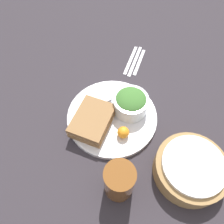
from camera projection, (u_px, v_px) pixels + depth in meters
The scene contains 11 objects.
ground_plane at pixel (112, 118), 0.73m from camera, with size 4.00×4.00×0.00m, color #2D282D.
plate at pixel (112, 116), 0.73m from camera, with size 0.30×0.30×0.02m, color silver.
sandwich at pixel (92, 121), 0.68m from camera, with size 0.17×0.15×0.04m.
salad_bowl at pixel (131, 103), 0.70m from camera, with size 0.11×0.11×0.07m.
dressing_cup at pixel (105, 99), 0.74m from camera, with size 0.05×0.05×0.03m, color #B7B7BC.
orange_wedge at pixel (123, 132), 0.67m from camera, with size 0.04×0.04×0.04m, color orange.
drink_glass at pixel (119, 181), 0.56m from camera, with size 0.08×0.08×0.13m, color brown.
bread_basket at pixel (190, 168), 0.61m from camera, with size 0.20×0.20×0.07m.
fork at pixel (131, 60), 0.88m from camera, with size 0.16×0.01×0.01m, color silver.
knife at pixel (135, 61), 0.87m from camera, with size 0.17×0.01×0.01m, color silver.
spoon at pixel (139, 62), 0.87m from camera, with size 0.15×0.01×0.01m, color silver.
Camera 1 is at (0.27, 0.26, 0.63)m, focal length 35.00 mm.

